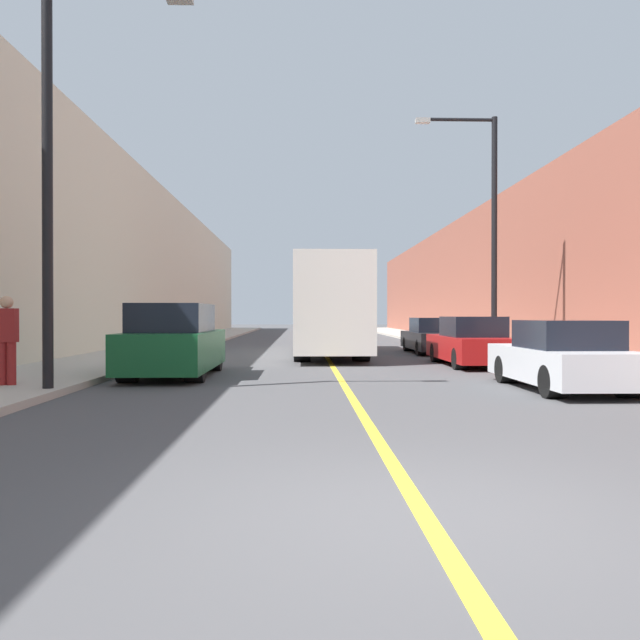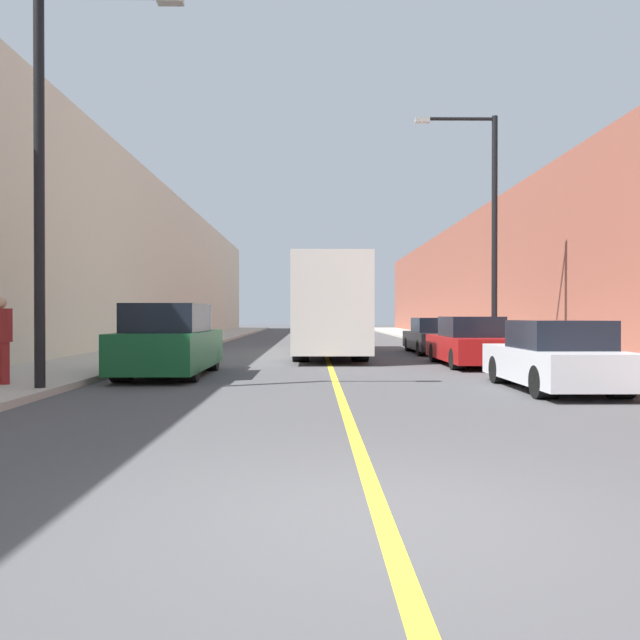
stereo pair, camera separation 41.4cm
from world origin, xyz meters
name	(u,v)px [view 1 (the left image)]	position (x,y,z in m)	size (l,w,h in m)	color
ground_plane	(426,518)	(0.00, 0.00, 0.00)	(200.00, 200.00, 0.00)	#474749
sidewalk_left	(189,342)	(-7.17, 30.00, 0.07)	(3.35, 72.00, 0.14)	#B2AA9E
sidewalk_right	(446,341)	(7.17, 30.00, 0.07)	(3.35, 72.00, 0.14)	#B2AA9E
building_row_left	(122,262)	(-10.85, 30.00, 4.46)	(4.00, 72.00, 8.92)	beige
building_row_right	(511,275)	(10.85, 30.00, 3.78)	(4.00, 72.00, 7.57)	brown
road_center_line	(318,343)	(0.00, 30.00, 0.00)	(0.16, 72.00, 0.01)	gold
bus	(327,306)	(0.07, 19.51, 1.89)	(2.52, 11.27, 3.53)	silver
parked_suv_left	(174,343)	(-4.15, 11.09, 0.85)	(1.96, 4.84, 1.83)	#145128
car_right_near	(563,358)	(4.45, 7.99, 0.65)	(1.80, 4.28, 1.44)	silver
car_right_mid	(471,343)	(4.25, 14.22, 0.68)	(1.76, 4.79, 1.50)	maroon
car_right_far	(433,337)	(4.41, 20.38, 0.66)	(1.89, 4.78, 1.44)	black
street_lamp_left	(61,159)	(-5.54, 7.37, 4.53)	(2.87, 0.24, 7.64)	black
street_lamp_right	(487,220)	(5.55, 16.87, 4.88)	(2.87, 0.24, 8.31)	black
pedestrian	(7,339)	(-6.85, 7.96, 1.07)	(0.39, 0.25, 1.79)	maroon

